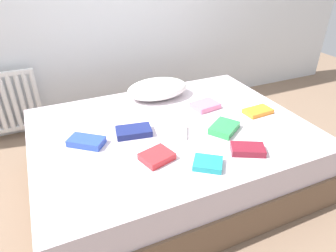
{
  "coord_description": "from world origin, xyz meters",
  "views": [
    {
      "loc": [
        -0.79,
        -1.72,
        1.62
      ],
      "look_at": [
        0.0,
        0.05,
        0.48
      ],
      "focal_mm": 32.01,
      "sensor_mm": 36.0,
      "label": 1
    }
  ],
  "objects_px": {
    "textbook_blue": "(86,142)",
    "textbook_red": "(157,157)",
    "pillow": "(157,89)",
    "textbook_white": "(174,132)",
    "textbook_pink": "(205,105)",
    "textbook_orange": "(258,111)",
    "textbook_navy": "(134,131)",
    "textbook_green": "(224,128)",
    "bed": "(171,155)",
    "textbook_maroon": "(248,149)",
    "textbook_teal": "(208,164)",
    "radiator": "(6,103)"
  },
  "relations": [
    {
      "from": "textbook_navy",
      "to": "textbook_green",
      "type": "bearing_deg",
      "value": -10.22
    },
    {
      "from": "pillow",
      "to": "textbook_pink",
      "type": "bearing_deg",
      "value": -51.86
    },
    {
      "from": "bed",
      "to": "textbook_green",
      "type": "relative_size",
      "value": 9.18
    },
    {
      "from": "textbook_pink",
      "to": "textbook_orange",
      "type": "height_order",
      "value": "textbook_pink"
    },
    {
      "from": "radiator",
      "to": "textbook_maroon",
      "type": "xyz_separation_m",
      "value": [
        1.46,
        -1.69,
        0.14
      ]
    },
    {
      "from": "bed",
      "to": "textbook_orange",
      "type": "bearing_deg",
      "value": -6.96
    },
    {
      "from": "pillow",
      "to": "textbook_green",
      "type": "bearing_deg",
      "value": -73.24
    },
    {
      "from": "textbook_pink",
      "to": "textbook_red",
      "type": "bearing_deg",
      "value": -150.22
    },
    {
      "from": "pillow",
      "to": "textbook_white",
      "type": "bearing_deg",
      "value": -101.28
    },
    {
      "from": "textbook_blue",
      "to": "textbook_white",
      "type": "relative_size",
      "value": 1.33
    },
    {
      "from": "textbook_pink",
      "to": "textbook_red",
      "type": "height_order",
      "value": "same"
    },
    {
      "from": "textbook_maroon",
      "to": "textbook_white",
      "type": "bearing_deg",
      "value": 157.13
    },
    {
      "from": "textbook_blue",
      "to": "textbook_green",
      "type": "xyz_separation_m",
      "value": [
        0.93,
        -0.22,
        0.0
      ]
    },
    {
      "from": "textbook_teal",
      "to": "textbook_blue",
      "type": "height_order",
      "value": "textbook_blue"
    },
    {
      "from": "textbook_blue",
      "to": "textbook_white",
      "type": "xyz_separation_m",
      "value": [
        0.59,
        -0.11,
        -0.01
      ]
    },
    {
      "from": "textbook_orange",
      "to": "textbook_red",
      "type": "bearing_deg",
      "value": -169.25
    },
    {
      "from": "pillow",
      "to": "textbook_blue",
      "type": "height_order",
      "value": "pillow"
    },
    {
      "from": "textbook_teal",
      "to": "bed",
      "type": "bearing_deg",
      "value": 127.43
    },
    {
      "from": "textbook_maroon",
      "to": "textbook_green",
      "type": "height_order",
      "value": "textbook_green"
    },
    {
      "from": "textbook_white",
      "to": "textbook_red",
      "type": "xyz_separation_m",
      "value": [
        -0.23,
        -0.23,
        0.01
      ]
    },
    {
      "from": "textbook_white",
      "to": "textbook_navy",
      "type": "relative_size",
      "value": 0.71
    },
    {
      "from": "pillow",
      "to": "textbook_white",
      "type": "xyz_separation_m",
      "value": [
        -0.12,
        -0.61,
        -0.07
      ]
    },
    {
      "from": "bed",
      "to": "textbook_navy",
      "type": "height_order",
      "value": "textbook_navy"
    },
    {
      "from": "textbook_pink",
      "to": "textbook_maroon",
      "type": "bearing_deg",
      "value": -104.24
    },
    {
      "from": "textbook_blue",
      "to": "textbook_navy",
      "type": "distance_m",
      "value": 0.33
    },
    {
      "from": "textbook_white",
      "to": "textbook_green",
      "type": "height_order",
      "value": "textbook_green"
    },
    {
      "from": "radiator",
      "to": "pillow",
      "type": "relative_size",
      "value": 1.1
    },
    {
      "from": "bed",
      "to": "textbook_teal",
      "type": "height_order",
      "value": "textbook_teal"
    },
    {
      "from": "textbook_white",
      "to": "textbook_navy",
      "type": "xyz_separation_m",
      "value": [
        -0.27,
        0.11,
        0.01
      ]
    },
    {
      "from": "textbook_blue",
      "to": "textbook_red",
      "type": "xyz_separation_m",
      "value": [
        0.36,
        -0.34,
        -0.0
      ]
    },
    {
      "from": "radiator",
      "to": "textbook_red",
      "type": "distance_m",
      "value": 1.78
    },
    {
      "from": "bed",
      "to": "textbook_maroon",
      "type": "height_order",
      "value": "textbook_maroon"
    },
    {
      "from": "pillow",
      "to": "textbook_maroon",
      "type": "relative_size",
      "value": 2.55
    },
    {
      "from": "radiator",
      "to": "textbook_teal",
      "type": "bearing_deg",
      "value": -56.01
    },
    {
      "from": "textbook_navy",
      "to": "textbook_maroon",
      "type": "xyz_separation_m",
      "value": [
        0.6,
        -0.5,
        -0.0
      ]
    },
    {
      "from": "textbook_teal",
      "to": "textbook_blue",
      "type": "relative_size",
      "value": 0.74
    },
    {
      "from": "pillow",
      "to": "textbook_teal",
      "type": "xyz_separation_m",
      "value": [
        -0.1,
        -1.03,
        -0.06
      ]
    },
    {
      "from": "textbook_white",
      "to": "textbook_red",
      "type": "bearing_deg",
      "value": -106.53
    },
    {
      "from": "textbook_navy",
      "to": "textbook_green",
      "type": "xyz_separation_m",
      "value": [
        0.61,
        -0.22,
        0.0
      ]
    },
    {
      "from": "textbook_blue",
      "to": "textbook_red",
      "type": "relative_size",
      "value": 1.24
    },
    {
      "from": "textbook_navy",
      "to": "textbook_red",
      "type": "height_order",
      "value": "textbook_navy"
    },
    {
      "from": "textbook_teal",
      "to": "textbook_white",
      "type": "relative_size",
      "value": 0.98
    },
    {
      "from": "textbook_white",
      "to": "textbook_blue",
      "type": "bearing_deg",
      "value": -162.52
    },
    {
      "from": "radiator",
      "to": "pillow",
      "type": "distance_m",
      "value": 1.44
    },
    {
      "from": "textbook_pink",
      "to": "textbook_green",
      "type": "distance_m",
      "value": 0.37
    },
    {
      "from": "pillow",
      "to": "textbook_orange",
      "type": "bearing_deg",
      "value": -44.63
    },
    {
      "from": "textbook_white",
      "to": "textbook_orange",
      "type": "distance_m",
      "value": 0.73
    },
    {
      "from": "radiator",
      "to": "textbook_maroon",
      "type": "height_order",
      "value": "radiator"
    },
    {
      "from": "textbook_green",
      "to": "bed",
      "type": "bearing_deg",
      "value": 113.74
    },
    {
      "from": "textbook_green",
      "to": "textbook_red",
      "type": "bearing_deg",
      "value": 158.01
    }
  ]
}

